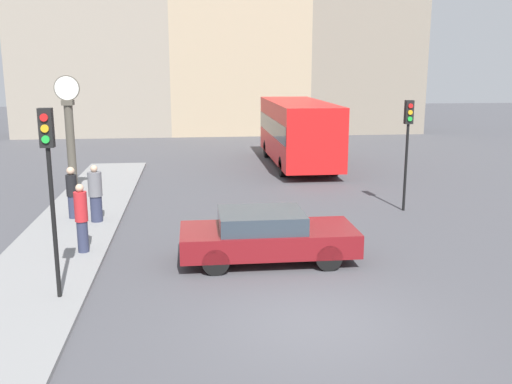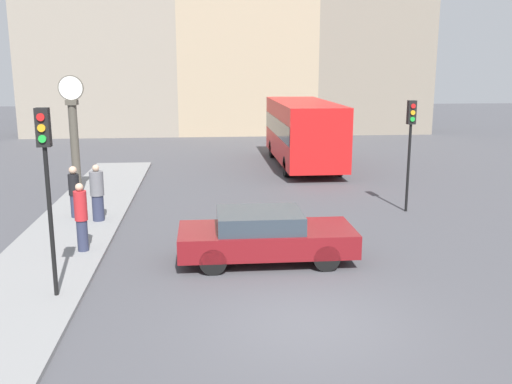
% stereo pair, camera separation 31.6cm
% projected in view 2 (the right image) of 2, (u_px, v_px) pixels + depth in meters
% --- Properties ---
extents(ground_plane, '(120.00, 120.00, 0.00)m').
position_uv_depth(ground_plane, '(307.00, 322.00, 10.83)').
color(ground_plane, '#47474C').
extents(sidewalk_corner, '(2.61, 20.05, 0.10)m').
position_uv_depth(sidewalk_corner, '(83.00, 217.00, 18.10)').
color(sidewalk_corner, gray).
rests_on(sidewalk_corner, ground_plane).
extents(building_row, '(28.06, 5.00, 19.53)m').
position_uv_depth(building_row, '(239.00, 16.00, 39.39)').
color(building_row, gray).
rests_on(building_row, ground_plane).
extents(sedan_car, '(4.31, 1.86, 1.28)m').
position_uv_depth(sedan_car, '(265.00, 235.00, 14.07)').
color(sedan_car, maroon).
rests_on(sedan_car, ground_plane).
extents(bus_distant, '(2.59, 8.66, 3.08)m').
position_uv_depth(bus_distant, '(303.00, 130.00, 27.20)').
color(bus_distant, red).
rests_on(bus_distant, ground_plane).
extents(traffic_light_near, '(0.26, 0.24, 3.86)m').
position_uv_depth(traffic_light_near, '(46.00, 164.00, 11.24)').
color(traffic_light_near, black).
rests_on(traffic_light_near, sidewalk_corner).
extents(traffic_light_far, '(0.26, 0.24, 3.66)m').
position_uv_depth(traffic_light_far, '(410.00, 133.00, 18.45)').
color(traffic_light_far, black).
rests_on(traffic_light_far, ground_plane).
extents(street_clock, '(0.89, 0.39, 4.32)m').
position_uv_depth(street_clock, '(74.00, 136.00, 20.54)').
color(street_clock, '#4C473D').
rests_on(street_clock, sidewalk_corner).
extents(pedestrian_red_top, '(0.32, 0.32, 1.77)m').
position_uv_depth(pedestrian_red_top, '(81.00, 217.00, 14.47)').
color(pedestrian_red_top, '#2D334C').
rests_on(pedestrian_red_top, sidewalk_corner).
extents(pedestrian_black_jacket, '(0.33, 0.33, 1.62)m').
position_uv_depth(pedestrian_black_jacket, '(74.00, 192.00, 17.73)').
color(pedestrian_black_jacket, '#2D334C').
rests_on(pedestrian_black_jacket, sidewalk_corner).
extents(pedestrian_grey_jacket, '(0.41, 0.41, 1.74)m').
position_uv_depth(pedestrian_grey_jacket, '(97.00, 193.00, 17.32)').
color(pedestrian_grey_jacket, '#2D334C').
rests_on(pedestrian_grey_jacket, sidewalk_corner).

